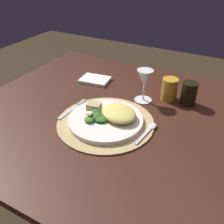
% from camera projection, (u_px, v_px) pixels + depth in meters
% --- Properties ---
extents(dining_table, '(1.22, 1.00, 0.76)m').
position_uv_depth(dining_table, '(121.00, 141.00, 1.05)').
color(dining_table, '#3A1C13').
rests_on(dining_table, ground).
extents(placemat, '(0.36, 0.36, 0.01)m').
position_uv_depth(placemat, '(106.00, 122.00, 0.93)').
color(placemat, tan).
rests_on(placemat, dining_table).
extents(dinner_plate, '(0.28, 0.28, 0.02)m').
position_uv_depth(dinner_plate, '(106.00, 120.00, 0.93)').
color(dinner_plate, white).
rests_on(dinner_plate, placemat).
extents(pasta_serving, '(0.18, 0.16, 0.04)m').
position_uv_depth(pasta_serving, '(119.00, 113.00, 0.92)').
color(pasta_serving, '#E2CE60').
rests_on(pasta_serving, dinner_plate).
extents(salad_greens, '(0.10, 0.09, 0.03)m').
position_uv_depth(salad_greens, '(95.00, 116.00, 0.92)').
color(salad_greens, '#467D28').
rests_on(salad_greens, dinner_plate).
extents(bread_piece, '(0.06, 0.05, 0.03)m').
position_uv_depth(bread_piece, '(94.00, 106.00, 0.97)').
color(bread_piece, tan).
rests_on(bread_piece, dinner_plate).
extents(fork, '(0.02, 0.17, 0.00)m').
position_uv_depth(fork, '(71.00, 110.00, 0.99)').
color(fork, silver).
rests_on(fork, placemat).
extents(spoon, '(0.03, 0.14, 0.01)m').
position_uv_depth(spoon, '(149.00, 130.00, 0.88)').
color(spoon, silver).
rests_on(spoon, placemat).
extents(napkin, '(0.15, 0.12, 0.02)m').
position_uv_depth(napkin, '(95.00, 80.00, 1.23)').
color(napkin, white).
rests_on(napkin, dining_table).
extents(wine_glass, '(0.07, 0.07, 0.14)m').
position_uv_depth(wine_glass, '(145.00, 80.00, 1.02)').
color(wine_glass, silver).
rests_on(wine_glass, dining_table).
extents(amber_tumbler, '(0.07, 0.07, 0.10)m').
position_uv_depth(amber_tumbler, '(169.00, 89.00, 1.06)').
color(amber_tumbler, gold).
rests_on(amber_tumbler, dining_table).
extents(dark_tumbler, '(0.06, 0.06, 0.10)m').
position_uv_depth(dark_tumbler, '(189.00, 93.00, 1.03)').
color(dark_tumbler, black).
rests_on(dark_tumbler, dining_table).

